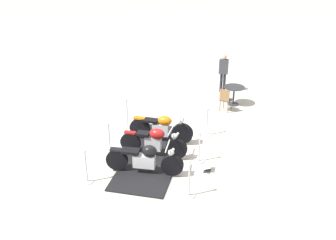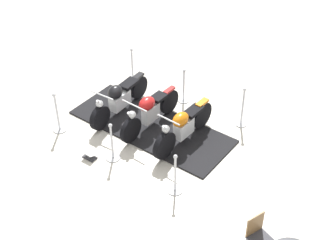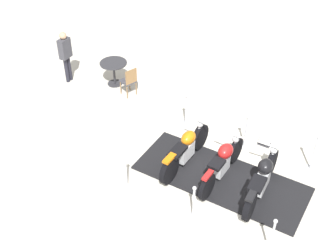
{
  "view_description": "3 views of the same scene",
  "coord_description": "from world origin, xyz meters",
  "px_view_note": "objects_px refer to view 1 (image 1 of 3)",
  "views": [
    {
      "loc": [
        10.33,
        -0.03,
        6.18
      ],
      "look_at": [
        -0.53,
        0.49,
        1.0
      ],
      "focal_mm": 40.49,
      "sensor_mm": 36.0,
      "label": 1
    },
    {
      "loc": [
        -3.82,
        8.88,
        7.65
      ],
      "look_at": [
        -0.57,
        0.28,
        0.58
      ],
      "focal_mm": 51.77,
      "sensor_mm": 36.0,
      "label": 2
    },
    {
      "loc": [
        0.82,
        -8.06,
        7.97
      ],
      "look_at": [
        -1.49,
        0.54,
        1.13
      ],
      "focal_mm": 48.74,
      "sensor_mm": 36.0,
      "label": 3
    }
  ],
  "objects_px": {
    "motorcycle_black": "(145,159)",
    "stanchion_left_front": "(87,172)",
    "motorcycle_copper": "(162,128)",
    "stanchion_right_mid": "(199,153)",
    "bystander_person": "(223,70)",
    "stanchion_left_rear": "(127,117)",
    "info_placard": "(207,169)",
    "stanchion_right_rear": "(207,127)",
    "motorcycle_maroon": "(154,141)",
    "cafe_chair_near_table": "(225,99)",
    "stanchion_left_mid": "(110,142)",
    "cafe_table": "(234,91)",
    "stanchion_right_front": "(189,185)"
  },
  "relations": [
    {
      "from": "stanchion_right_mid",
      "to": "info_placard",
      "type": "height_order",
      "value": "stanchion_right_mid"
    },
    {
      "from": "motorcycle_copper",
      "to": "stanchion_right_rear",
      "type": "height_order",
      "value": "motorcycle_copper"
    },
    {
      "from": "motorcycle_black",
      "to": "stanchion_left_front",
      "type": "height_order",
      "value": "stanchion_left_front"
    },
    {
      "from": "stanchion_left_rear",
      "to": "info_placard",
      "type": "distance_m",
      "value": 3.94
    },
    {
      "from": "motorcycle_copper",
      "to": "stanchion_right_rear",
      "type": "distance_m",
      "value": 1.64
    },
    {
      "from": "stanchion_right_mid",
      "to": "bystander_person",
      "type": "bearing_deg",
      "value": 163.25
    },
    {
      "from": "stanchion_left_rear",
      "to": "stanchion_left_front",
      "type": "xyz_separation_m",
      "value": [
        3.45,
        -0.96,
        -0.08
      ]
    },
    {
      "from": "cafe_table",
      "to": "stanchion_left_front",
      "type": "bearing_deg",
      "value": -44.43
    },
    {
      "from": "stanchion_left_rear",
      "to": "cafe_chair_near_table",
      "type": "xyz_separation_m",
      "value": [
        -1.22,
        3.8,
        0.14
      ]
    },
    {
      "from": "motorcycle_black",
      "to": "info_placard",
      "type": "bearing_deg",
      "value": 14.45
    },
    {
      "from": "stanchion_right_front",
      "to": "stanchion_right_rear",
      "type": "bearing_deg",
      "value": 164.45
    },
    {
      "from": "stanchion_left_rear",
      "to": "cafe_table",
      "type": "xyz_separation_m",
      "value": [
        -1.89,
        4.27,
        0.18
      ]
    },
    {
      "from": "stanchion_right_front",
      "to": "cafe_table",
      "type": "xyz_separation_m",
      "value": [
        -6.12,
        2.44,
        0.24
      ]
    },
    {
      "from": "stanchion_left_rear",
      "to": "cafe_chair_near_table",
      "type": "height_order",
      "value": "stanchion_left_rear"
    },
    {
      "from": "motorcycle_black",
      "to": "stanchion_right_front",
      "type": "height_order",
      "value": "stanchion_right_front"
    },
    {
      "from": "motorcycle_black",
      "to": "cafe_table",
      "type": "bearing_deg",
      "value": 66.45
    },
    {
      "from": "motorcycle_black",
      "to": "stanchion_right_rear",
      "type": "xyz_separation_m",
      "value": [
        -2.31,
        2.12,
        -0.18
      ]
    },
    {
      "from": "stanchion_right_mid",
      "to": "info_placard",
      "type": "relative_size",
      "value": 2.74
    },
    {
      "from": "stanchion_right_mid",
      "to": "stanchion_right_rear",
      "type": "relative_size",
      "value": 0.98
    },
    {
      "from": "stanchion_right_front",
      "to": "stanchion_left_front",
      "type": "xyz_separation_m",
      "value": [
        -0.78,
        -2.79,
        -0.02
      ]
    },
    {
      "from": "motorcycle_black",
      "to": "info_placard",
      "type": "height_order",
      "value": "motorcycle_black"
    },
    {
      "from": "motorcycle_maroon",
      "to": "stanchion_right_rear",
      "type": "height_order",
      "value": "stanchion_right_rear"
    },
    {
      "from": "motorcycle_maroon",
      "to": "cafe_table",
      "type": "relative_size",
      "value": 2.47
    },
    {
      "from": "motorcycle_black",
      "to": "motorcycle_copper",
      "type": "distance_m",
      "value": 2.01
    },
    {
      "from": "info_placard",
      "to": "bystander_person",
      "type": "bearing_deg",
      "value": -178.33
    },
    {
      "from": "motorcycle_black",
      "to": "motorcycle_maroon",
      "type": "xyz_separation_m",
      "value": [
        -0.96,
        0.28,
        0.04
      ]
    },
    {
      "from": "motorcycle_copper",
      "to": "stanchion_left_front",
      "type": "bearing_deg",
      "value": -115.7
    },
    {
      "from": "stanchion_left_mid",
      "to": "stanchion_right_rear",
      "type": "xyz_separation_m",
      "value": [
        -0.95,
        3.27,
        -0.02
      ]
    },
    {
      "from": "stanchion_left_mid",
      "to": "info_placard",
      "type": "bearing_deg",
      "value": 66.51
    },
    {
      "from": "motorcycle_black",
      "to": "stanchion_right_front",
      "type": "xyz_separation_m",
      "value": [
        1.14,
        1.16,
        -0.15
      ]
    },
    {
      "from": "stanchion_right_rear",
      "to": "bystander_person",
      "type": "relative_size",
      "value": 0.6
    },
    {
      "from": "motorcycle_black",
      "to": "bystander_person",
      "type": "bearing_deg",
      "value": 74.53
    },
    {
      "from": "cafe_chair_near_table",
      "to": "stanchion_left_front",
      "type": "bearing_deg",
      "value": 169.62
    },
    {
      "from": "motorcycle_maroon",
      "to": "info_placard",
      "type": "xyz_separation_m",
      "value": [
        0.9,
        1.55,
        -0.48
      ]
    },
    {
      "from": "stanchion_right_mid",
      "to": "cafe_chair_near_table",
      "type": "height_order",
      "value": "stanchion_right_mid"
    },
    {
      "from": "motorcycle_copper",
      "to": "info_placard",
      "type": "xyz_separation_m",
      "value": [
        1.87,
        1.29,
        -0.45
      ]
    },
    {
      "from": "motorcycle_copper",
      "to": "info_placard",
      "type": "height_order",
      "value": "motorcycle_copper"
    },
    {
      "from": "stanchion_right_mid",
      "to": "cafe_table",
      "type": "xyz_separation_m",
      "value": [
        -4.39,
        1.96,
        0.28
      ]
    },
    {
      "from": "stanchion_right_mid",
      "to": "stanchion_left_mid",
      "type": "bearing_deg",
      "value": -105.55
    },
    {
      "from": "motorcycle_maroon",
      "to": "stanchion_left_mid",
      "type": "bearing_deg",
      "value": -178.21
    },
    {
      "from": "stanchion_left_rear",
      "to": "stanchion_right_mid",
      "type": "distance_m",
      "value": 3.41
    },
    {
      "from": "stanchion_left_rear",
      "to": "info_placard",
      "type": "height_order",
      "value": "stanchion_left_rear"
    },
    {
      "from": "stanchion_left_mid",
      "to": "motorcycle_maroon",
      "type": "bearing_deg",
      "value": 74.4
    },
    {
      "from": "motorcycle_maroon",
      "to": "info_placard",
      "type": "distance_m",
      "value": 1.85
    },
    {
      "from": "motorcycle_black",
      "to": "stanchion_left_rear",
      "type": "xyz_separation_m",
      "value": [
        -3.09,
        -0.67,
        -0.09
      ]
    },
    {
      "from": "stanchion_right_front",
      "to": "stanchion_right_mid",
      "type": "relative_size",
      "value": 1.1
    },
    {
      "from": "stanchion_left_rear",
      "to": "cafe_chair_near_table",
      "type": "relative_size",
      "value": 1.19
    },
    {
      "from": "stanchion_right_front",
      "to": "cafe_table",
      "type": "bearing_deg",
      "value": 158.24
    },
    {
      "from": "stanchion_right_rear",
      "to": "cafe_table",
      "type": "relative_size",
      "value": 1.21
    },
    {
      "from": "motorcycle_maroon",
      "to": "stanchion_right_front",
      "type": "bearing_deg",
      "value": -49.9
    }
  ]
}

